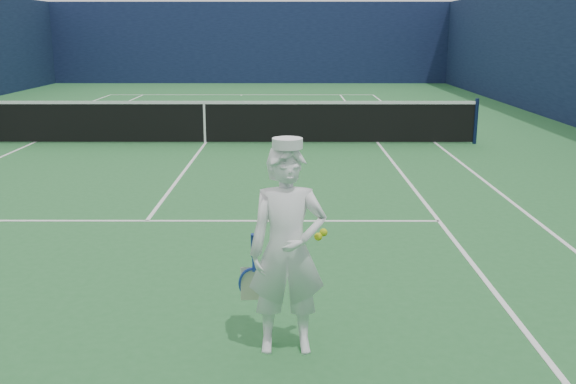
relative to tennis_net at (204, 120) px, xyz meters
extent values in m
plane|color=#266531|center=(0.00, 0.00, -0.55)|extent=(80.00, 80.00, 0.00)
cube|color=white|center=(0.00, 11.88, -0.55)|extent=(11.03, 0.06, 0.01)
cube|color=white|center=(5.49, 0.00, -0.55)|extent=(0.06, 23.83, 0.01)
cube|color=white|center=(-4.12, 0.00, -0.55)|extent=(0.06, 23.77, 0.01)
cube|color=white|center=(4.12, 0.00, -0.55)|extent=(0.06, 23.77, 0.01)
cube|color=white|center=(0.00, 6.40, -0.55)|extent=(8.23, 0.06, 0.01)
cube|color=white|center=(0.00, -6.40, -0.55)|extent=(8.23, 0.06, 0.01)
cube|color=white|center=(0.00, 0.00, -0.55)|extent=(0.06, 12.80, 0.01)
cube|color=white|center=(0.00, 11.73, -0.55)|extent=(0.06, 0.30, 0.01)
cube|color=#0F1839|center=(0.00, 18.00, 1.45)|extent=(20.12, 0.12, 4.00)
cylinder|color=#141E4C|center=(6.40, 0.00, -0.02)|extent=(0.09, 0.09, 1.07)
cube|color=black|center=(0.00, 0.00, -0.05)|extent=(12.79, 0.02, 0.92)
cube|color=white|center=(0.00, 0.00, 0.42)|extent=(12.79, 0.04, 0.07)
cube|color=white|center=(0.00, 0.00, -0.08)|extent=(0.05, 0.03, 0.94)
imported|color=white|center=(2.00, -10.12, 0.31)|extent=(0.65, 0.45, 1.73)
cylinder|color=white|center=(2.00, -10.12, 1.20)|extent=(0.24, 0.24, 0.08)
cube|color=white|center=(1.99, -9.99, 1.17)|extent=(0.19, 0.11, 0.02)
cylinder|color=navy|center=(1.71, -10.06, 0.34)|extent=(0.04, 0.09, 0.22)
cube|color=#1F3AAC|center=(1.71, -10.00, 0.16)|extent=(0.02, 0.02, 0.14)
torus|color=#1F3AAC|center=(1.71, -9.94, -0.05)|extent=(0.30, 0.11, 0.29)
cube|color=beige|center=(1.71, -9.94, -0.05)|extent=(0.22, 0.02, 0.30)
sphere|color=#C2CE17|center=(2.25, -10.01, 0.40)|extent=(0.07, 0.07, 0.07)
sphere|color=#C2CE17|center=(2.29, -9.98, 0.43)|extent=(0.07, 0.07, 0.07)
camera|label=1|loc=(2.01, -15.04, 2.05)|focal=40.00mm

